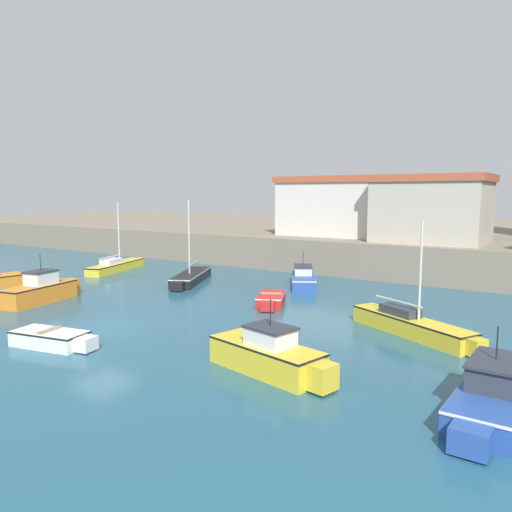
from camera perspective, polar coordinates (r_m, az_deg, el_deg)
name	(u,v)px	position (r m, az deg, el deg)	size (l,w,h in m)	color
ground_plane	(102,329)	(22.85, -17.15, -7.96)	(200.00, 200.00, 0.00)	#235670
quay_seawall	(394,237)	(54.85, 15.45, 2.05)	(120.00, 40.00, 2.47)	gray
sailboat_black_0	(191,277)	(33.29, -7.46, -2.37)	(3.84, 6.25, 5.43)	black
dinghy_red_2	(271,299)	(26.35, 1.71, -4.96)	(2.37, 3.40, 0.64)	red
motorboat_blue_3	(495,391)	(15.41, 25.63, -13.73)	(1.68, 6.27, 2.33)	#284C9E
sailboat_yellow_4	(411,325)	(21.73, 17.30, -7.49)	(6.13, 3.83, 4.74)	yellow
sailboat_yellow_5	(117,265)	(39.41, -15.64, -1.05)	(3.11, 6.88, 5.21)	yellow
dinghy_white_6	(52,338)	(20.84, -22.25, -8.70)	(3.71, 1.89, 0.68)	white
motorboat_yellow_7	(269,355)	(16.56, 1.53, -11.24)	(4.92, 2.32, 2.47)	yellow
motorboat_orange_8	(41,290)	(29.37, -23.36, -3.63)	(2.26, 5.02, 2.61)	orange
motorboat_blue_9	(303,278)	(31.79, 5.39, -2.55)	(3.66, 5.17, 2.22)	#284C9E
harbor_shed_near_wharf	(338,206)	(41.51, 9.36, 5.69)	(8.79, 6.35, 4.74)	silver
harbor_shed_mid_row	(432,208)	(36.97, 19.45, 5.16)	(7.57, 5.84, 4.66)	#BCB29E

